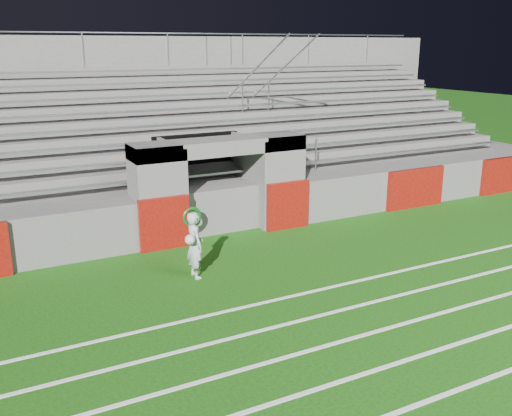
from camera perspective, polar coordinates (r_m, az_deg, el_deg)
ground at (r=12.89m, az=2.96°, el=-6.78°), size 90.00×90.00×0.00m
field_markings at (r=9.44m, az=19.31°, el=-16.86°), size 28.00×8.09×0.01m
stadium_structure at (r=19.48m, az=-9.04°, el=5.47°), size 26.00×8.48×5.42m
goalkeeper_with_ball at (r=12.62m, az=-6.15°, el=-3.67°), size 0.50×0.64×1.50m
hose_coil at (r=14.68m, az=-6.47°, el=-0.99°), size 0.53×0.15×0.61m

